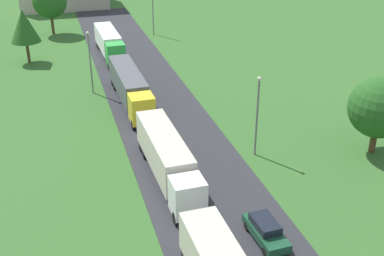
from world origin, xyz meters
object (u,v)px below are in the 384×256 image
truck_second (167,157)px  lamppost_fourth (153,5)px  truck_fourth (109,42)px  car_second (266,230)px  tree_maple (24,26)px  lamppost_third (90,59)px  truck_third (130,86)px  lamppost_second (257,112)px  tree_birch (50,1)px  tree_oak (379,108)px

truck_second → lamppost_fourth: size_ratio=1.49×
truck_fourth → car_second: bearing=-84.1°
truck_fourth → tree_maple: 11.74m
lamppost_third → lamppost_fourth: lamppost_fourth is taller
truck_second → truck_third: bearing=90.4°
truck_second → truck_third: 17.11m
lamppost_second → lamppost_fourth: lamppost_fourth is taller
lamppost_second → car_second: bearing=-109.6°
truck_fourth → tree_birch: (-7.41, 15.08, 3.34)m
lamppost_third → tree_oak: lamppost_third is taller
truck_fourth → car_second: size_ratio=2.85×
lamppost_third → lamppost_fourth: 26.66m
truck_second → lamppost_fourth: bearing=79.0°
truck_third → lamppost_fourth: lamppost_fourth is taller
truck_second → tree_birch: size_ratio=1.59×
truck_second → car_second: truck_second is taller
lamppost_third → truck_fourth: bearing=73.7°
car_second → lamppost_fourth: bearing=85.7°
lamppost_second → truck_fourth: bearing=104.8°
tree_birch → tree_maple: 14.96m
truck_second → lamppost_second: lamppost_second is taller
truck_second → tree_oak: (19.49, -0.64, 2.33)m
truck_third → car_second: truck_third is taller
truck_fourth → car_second: truck_fourth is taller
truck_third → truck_fourth: bearing=89.6°
lamppost_third → truck_third: bearing=-49.7°
lamppost_third → car_second: bearing=-74.7°
car_second → tree_birch: bearing=101.3°
truck_second → lamppost_third: lamppost_third is taller
car_second → lamppost_second: 12.85m
lamppost_second → lamppost_third: lamppost_second is taller
tree_oak → lamppost_second: bearing=166.3°
truck_third → tree_oak: tree_oak is taller
lamppost_fourth → tree_birch: 16.92m
lamppost_second → tree_maple: 39.29m
truck_third → tree_maple: 21.93m
tree_birch → car_second: bearing=-78.7°
tree_maple → truck_third: bearing=-59.0°
lamppost_fourth → truck_third: bearing=-107.5°
lamppost_fourth → tree_oak: size_ratio=1.21×
truck_third → lamppost_second: size_ratio=1.91×
car_second → lamppost_third: size_ratio=0.59×
car_second → tree_oak: tree_oak is taller
truck_fourth → tree_birch: 17.13m
truck_fourth → tree_oak: 40.76m
truck_third → lamppost_second: (8.89, -15.14, 2.17)m
truck_fourth → lamppost_fourth: (8.70, 9.96, 2.77)m
truck_third → lamppost_third: size_ratio=1.94×
truck_second → lamppost_second: bearing=12.6°
lamppost_third → tree_oak: bearing=-43.5°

